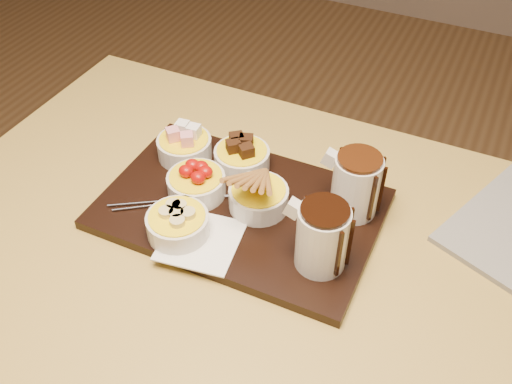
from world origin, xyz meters
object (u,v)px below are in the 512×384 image
at_px(serving_board, 240,209).
at_px(bowl_strawberries, 196,185).
at_px(pitcher_milk_chocolate, 356,186).
at_px(dining_table, 266,288).
at_px(pitcher_dark_chocolate, 322,238).

height_order(serving_board, bowl_strawberries, bowl_strawberries).
bearing_deg(pitcher_milk_chocolate, bowl_strawberries, -163.61).
bearing_deg(pitcher_milk_chocolate, dining_table, -127.59).
height_order(dining_table, bowl_strawberries, bowl_strawberries).
distance_m(pitcher_dark_chocolate, pitcher_milk_chocolate, 0.13).
relative_size(dining_table, serving_board, 2.61).
distance_m(dining_table, bowl_strawberries, 0.21).
relative_size(dining_table, pitcher_milk_chocolate, 11.22).
bearing_deg(serving_board, bowl_strawberries, -176.42).
bearing_deg(dining_table, pitcher_milk_chocolate, 52.83).
distance_m(bowl_strawberries, pitcher_dark_chocolate, 0.25).
bearing_deg(bowl_strawberries, pitcher_dark_chocolate, -12.23).
bearing_deg(dining_table, pitcher_dark_chocolate, -0.42).
xyz_separation_m(pitcher_dark_chocolate, pitcher_milk_chocolate, (0.01, 0.13, 0.00)).
distance_m(dining_table, pitcher_dark_chocolate, 0.19).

